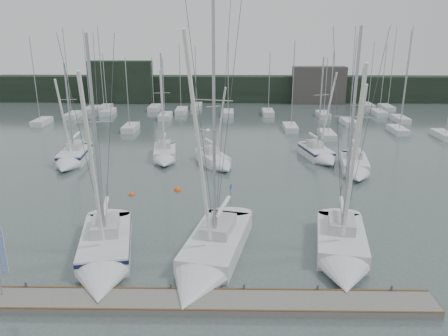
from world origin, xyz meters
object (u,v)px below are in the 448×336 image
(sailboat_near_left, at_px, (104,257))
(sailboat_mid_c, at_px, (217,162))
(sailboat_mid_d, at_px, (320,155))
(sailboat_mid_e, at_px, (355,168))
(sailboat_near_right, at_px, (343,255))
(sailboat_near_center, at_px, (207,262))
(sailboat_mid_b, at_px, (165,156))
(buoy_a, at_px, (178,190))
(sailboat_mid_a, at_px, (72,159))
(buoy_c, at_px, (132,195))

(sailboat_near_left, relative_size, sailboat_mid_c, 1.42)
(sailboat_mid_d, height_order, sailboat_mid_e, sailboat_mid_d)
(sailboat_near_right, distance_m, sailboat_mid_c, 21.33)
(sailboat_near_left, height_order, sailboat_mid_c, sailboat_near_left)
(sailboat_near_center, bearing_deg, sailboat_mid_b, 117.15)
(sailboat_mid_d, height_order, buoy_a, sailboat_mid_d)
(sailboat_near_center, bearing_deg, buoy_a, 116.65)
(sailboat_mid_d, bearing_deg, buoy_a, -159.35)
(sailboat_near_left, bearing_deg, sailboat_mid_e, 30.57)
(sailboat_near_left, bearing_deg, sailboat_mid_d, 40.95)
(sailboat_mid_b, bearing_deg, sailboat_mid_e, -18.73)
(sailboat_near_right, relative_size, buoy_a, 23.48)
(sailboat_near_center, bearing_deg, sailboat_mid_c, 102.65)
(buoy_a, bearing_deg, sailboat_mid_a, 148.04)
(sailboat_near_right, relative_size, sailboat_mid_c, 1.46)
(sailboat_near_center, relative_size, buoy_a, 26.38)
(sailboat_near_center, relative_size, sailboat_mid_e, 1.52)
(sailboat_mid_b, height_order, sailboat_mid_e, sailboat_mid_b)
(sailboat_mid_e, height_order, buoy_c, sailboat_mid_e)
(sailboat_near_center, relative_size, sailboat_mid_b, 1.39)
(sailboat_mid_d, distance_m, buoy_c, 21.53)
(sailboat_mid_c, relative_size, sailboat_mid_e, 0.93)
(buoy_a, bearing_deg, sailboat_mid_e, 15.89)
(sailboat_mid_a, height_order, buoy_c, sailboat_mid_a)
(sailboat_near_left, xyz_separation_m, sailboat_mid_e, (20.22, 18.20, -0.06))
(sailboat_near_right, height_order, sailboat_mid_b, sailboat_near_right)
(sailboat_mid_d, bearing_deg, sailboat_near_right, -109.96)
(sailboat_mid_c, height_order, buoy_c, sailboat_mid_c)
(sailboat_near_right, bearing_deg, sailboat_mid_a, 150.31)
(sailboat_near_center, bearing_deg, sailboat_mid_d, 76.53)
(sailboat_near_right, xyz_separation_m, sailboat_mid_a, (-24.04, 20.26, 0.04))
(sailboat_near_left, relative_size, sailboat_mid_d, 1.25)
(sailboat_mid_c, bearing_deg, sailboat_mid_e, -33.24)
(sailboat_near_right, bearing_deg, sailboat_mid_d, 92.90)
(sailboat_near_center, relative_size, sailboat_mid_d, 1.44)
(sailboat_mid_c, height_order, sailboat_mid_d, sailboat_mid_d)
(sailboat_mid_c, xyz_separation_m, sailboat_mid_e, (13.93, -2.07, 0.03))
(sailboat_mid_c, distance_m, buoy_c, 10.99)
(sailboat_near_center, relative_size, sailboat_mid_c, 1.64)
(sailboat_near_center, distance_m, buoy_a, 13.99)
(sailboat_near_center, xyz_separation_m, sailboat_mid_d, (11.31, 23.15, 0.00))
(sailboat_mid_a, height_order, sailboat_mid_e, sailboat_mid_a)
(sailboat_near_center, relative_size, buoy_c, 33.81)
(sailboat_mid_b, bearing_deg, buoy_a, -81.90)
(sailboat_mid_c, bearing_deg, sailboat_mid_d, -11.92)
(sailboat_mid_a, height_order, sailboat_mid_c, sailboat_mid_a)
(buoy_c, bearing_deg, sailboat_near_center, -59.39)
(sailboat_mid_b, bearing_deg, sailboat_mid_d, -5.10)
(sailboat_near_center, height_order, sailboat_mid_d, sailboat_near_center)
(sailboat_near_left, xyz_separation_m, sailboat_mid_b, (0.46, 22.22, -0.08))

